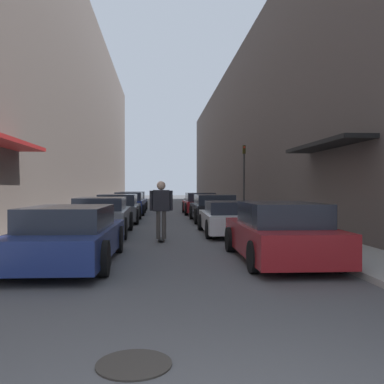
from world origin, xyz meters
The scene contains 17 objects.
ground centered at (0.00, 23.28, 0.00)m, with size 128.02×128.02×0.00m, color #515154.
curb_strip_left centered at (-4.15, 29.10, 0.06)m, with size 1.80×58.19×0.12m.
curb_strip_right centered at (4.15, 29.10, 0.06)m, with size 1.80×58.19×0.12m.
building_row_left centered at (-7.05, 29.09, 7.24)m, with size 4.90×58.19×14.49m.
building_row_right centered at (7.05, 29.09, 5.48)m, with size 4.90×58.19×10.97m.
parked_car_left_0 centered at (-2.22, 6.96, 0.60)m, with size 1.95×4.73×1.23m.
parked_car_left_1 centered at (-2.27, 12.47, 0.64)m, with size 1.89×4.74×1.29m.
parked_car_left_2 centered at (-2.22, 18.02, 0.64)m, with size 2.00×4.79×1.31m.
parked_car_left_3 centered at (-2.09, 23.56, 0.65)m, with size 1.87×4.11×1.35m.
parked_car_left_4 centered at (-2.20, 28.79, 0.63)m, with size 2.03×3.94×1.33m.
parked_car_right_0 centered at (2.32, 6.99, 0.62)m, with size 1.91×4.43×1.30m.
parked_car_right_1 centered at (2.16, 12.45, 0.57)m, with size 2.03×4.44×1.15m.
parked_car_right_2 centered at (2.26, 17.86, 0.63)m, with size 2.05×4.72×1.29m.
parked_car_right_3 centered at (2.16, 23.60, 0.64)m, with size 2.00×4.28×1.31m.
skateboarder centered at (-0.27, 10.64, 1.12)m, with size 0.70×0.78×1.82m.
manhole_cover centered at (-0.57, 1.65, 0.01)m, with size 0.70×0.70×0.02m.
traffic_light centered at (4.23, 20.37, 2.43)m, with size 0.16×0.22×3.77m.
Camera 1 is at (-0.34, -2.28, 1.63)m, focal length 40.00 mm.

